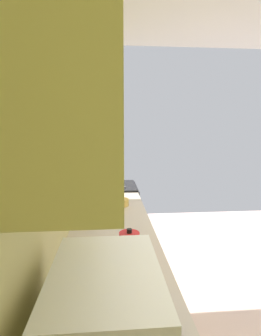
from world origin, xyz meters
name	(u,v)px	position (x,y,z in m)	size (l,w,h in m)	color
wall_back	(54,175)	(0.00, 1.73, 1.36)	(3.89, 0.12, 2.72)	#DECF7D
upper_cabinets	(79,77)	(-0.36, 1.51, 1.90)	(1.87, 0.32, 0.75)	#CECE71
oven_range	(112,221)	(1.46, 1.35, 0.48)	(0.61, 0.64, 1.10)	black
microwave	(107,304)	(-0.83, 1.38, 1.06)	(0.53, 0.39, 0.27)	white
bowl	(122,202)	(0.69, 1.26, 0.96)	(0.13, 0.13, 0.06)	gold
kettle	(129,243)	(-0.23, 1.26, 0.99)	(0.17, 0.12, 0.15)	red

